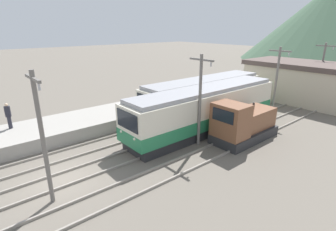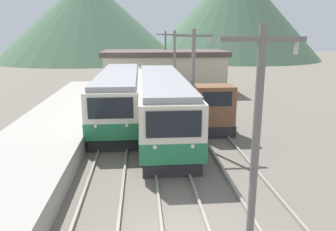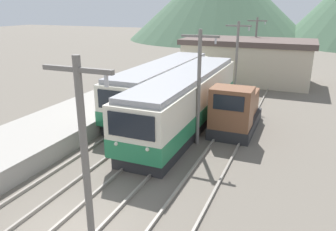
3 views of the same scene
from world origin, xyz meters
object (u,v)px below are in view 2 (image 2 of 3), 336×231
(catenary_mast_near, at_px, (256,141))
(catenary_mast_far, at_px, (175,65))
(commuter_train_left, at_px, (119,98))
(shunting_locomotive, at_px, (208,110))
(commuter_train_center, at_px, (162,106))
(catenary_mast_mid, at_px, (193,82))
(catenary_mast_distant, at_px, (166,57))

(catenary_mast_near, height_order, catenary_mast_far, same)
(commuter_train_left, xyz_separation_m, shunting_locomotive, (5.80, -2.27, -0.38))
(commuter_train_center, relative_size, shunting_locomotive, 2.68)
(catenary_mast_mid, xyz_separation_m, catenary_mast_distant, (0.00, 19.68, 0.00))
(commuter_train_center, xyz_separation_m, catenary_mast_far, (1.51, 7.50, 1.79))
(catenary_mast_near, height_order, catenary_mast_mid, same)
(commuter_train_left, relative_size, commuter_train_center, 0.93)
(shunting_locomotive, height_order, catenary_mast_distant, catenary_mast_distant)
(catenary_mast_far, bearing_deg, shunting_locomotive, -77.78)
(catenary_mast_mid, height_order, catenary_mast_distant, same)
(catenary_mast_near, bearing_deg, catenary_mast_distant, 90.00)
(shunting_locomotive, distance_m, catenary_mast_near, 13.07)
(commuter_train_left, distance_m, catenary_mast_near, 15.78)
(commuter_train_left, distance_m, shunting_locomotive, 6.24)
(shunting_locomotive, xyz_separation_m, catenary_mast_far, (-1.49, 6.88, 2.20))
(catenary_mast_far, bearing_deg, catenary_mast_mid, -90.00)
(catenary_mast_mid, bearing_deg, catenary_mast_distant, 90.00)
(commuter_train_left, relative_size, shunting_locomotive, 2.50)
(catenary_mast_distant, bearing_deg, catenary_mast_mid, -90.00)
(commuter_train_left, bearing_deg, shunting_locomotive, -21.41)
(catenary_mast_far, bearing_deg, catenary_mast_distant, 90.00)
(catenary_mast_far, relative_size, catenary_mast_distant, 1.00)
(catenary_mast_distant, bearing_deg, catenary_mast_far, -90.00)
(commuter_train_center, distance_m, shunting_locomotive, 3.09)
(shunting_locomotive, distance_m, catenary_mast_distant, 16.94)
(catenary_mast_near, distance_m, catenary_mast_far, 19.68)
(commuter_train_left, bearing_deg, catenary_mast_mid, -50.54)
(commuter_train_left, relative_size, catenary_mast_far, 2.15)
(catenary_mast_far, bearing_deg, commuter_train_center, -101.37)
(commuter_train_center, distance_m, catenary_mast_distant, 17.50)
(shunting_locomotive, bearing_deg, catenary_mast_near, -96.65)
(commuter_train_left, xyz_separation_m, catenary_mast_mid, (4.31, -5.23, 1.82))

